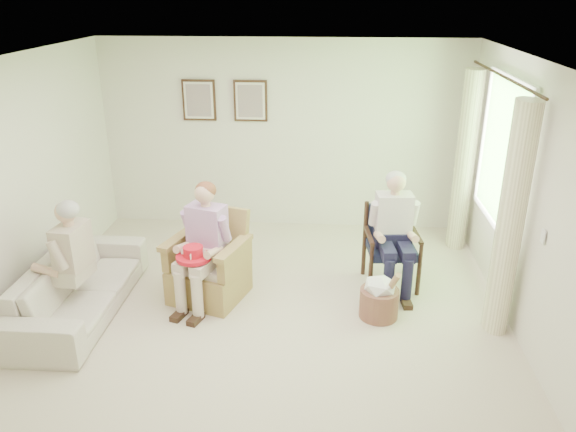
% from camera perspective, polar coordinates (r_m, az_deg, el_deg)
% --- Properties ---
extents(floor, '(5.50, 5.50, 0.00)m').
position_cam_1_polar(floor, '(5.77, -2.57, -11.43)').
color(floor, beige).
rests_on(floor, ground).
extents(back_wall, '(5.00, 0.04, 2.60)m').
position_cam_1_polar(back_wall, '(7.77, -0.39, 8.14)').
color(back_wall, silver).
rests_on(back_wall, ground).
extents(front_wall, '(5.00, 0.04, 2.60)m').
position_cam_1_polar(front_wall, '(2.83, -9.87, -20.24)').
color(front_wall, silver).
rests_on(front_wall, ground).
extents(right_wall, '(0.04, 5.50, 2.60)m').
position_cam_1_polar(right_wall, '(5.47, 24.19, -0.10)').
color(right_wall, silver).
rests_on(right_wall, ground).
extents(ceiling, '(5.00, 5.50, 0.02)m').
position_cam_1_polar(ceiling, '(4.84, -3.11, 15.14)').
color(ceiling, white).
rests_on(ceiling, back_wall).
extents(window, '(0.13, 2.50, 1.63)m').
position_cam_1_polar(window, '(6.45, 20.95, 6.31)').
color(window, '#2D6B23').
rests_on(window, right_wall).
extents(curtain_left, '(0.34, 0.34, 2.30)m').
position_cam_1_polar(curtain_left, '(5.66, 21.65, -0.61)').
color(curtain_left, '#F9F2C3').
rests_on(curtain_left, ground).
extents(curtain_right, '(0.34, 0.34, 2.30)m').
position_cam_1_polar(curtain_right, '(7.44, 17.52, 5.25)').
color(curtain_right, '#F9F2C3').
rests_on(curtain_right, ground).
extents(framed_print_left, '(0.45, 0.05, 0.55)m').
position_cam_1_polar(framed_print_left, '(7.81, -9.04, 11.54)').
color(framed_print_left, '#382114').
rests_on(framed_print_left, back_wall).
extents(framed_print_right, '(0.45, 0.05, 0.55)m').
position_cam_1_polar(framed_print_right, '(7.68, -3.84, 11.59)').
color(framed_print_right, '#382114').
rests_on(framed_print_right, back_wall).
extents(wicker_armchair, '(0.76, 0.75, 0.97)m').
position_cam_1_polar(wicker_armchair, '(6.25, -7.99, -5.51)').
color(wicker_armchair, '#A7884E').
rests_on(wicker_armchair, ground).
extents(wood_armchair, '(0.59, 0.55, 0.90)m').
position_cam_1_polar(wood_armchair, '(6.52, 10.43, -2.64)').
color(wood_armchair, black).
rests_on(wood_armchair, ground).
extents(sofa, '(2.05, 0.80, 0.60)m').
position_cam_1_polar(sofa, '(6.30, -20.43, -6.68)').
color(sofa, beige).
rests_on(sofa, ground).
extents(person_wicker, '(0.40, 0.62, 1.32)m').
position_cam_1_polar(person_wicker, '(5.94, -8.47, -2.21)').
color(person_wicker, beige).
rests_on(person_wicker, ground).
extents(person_dark, '(0.40, 0.63, 1.33)m').
position_cam_1_polar(person_dark, '(6.27, 10.74, -0.92)').
color(person_dark, '#181733').
rests_on(person_dark, ground).
extents(person_sofa, '(0.42, 0.62, 1.26)m').
position_cam_1_polar(person_sofa, '(6.01, -21.46, -3.79)').
color(person_sofa, beige).
rests_on(person_sofa, ground).
extents(red_hat, '(0.36, 0.36, 0.14)m').
position_cam_1_polar(red_hat, '(5.83, -9.58, -3.90)').
color(red_hat, red).
rests_on(red_hat, person_wicker).
extents(hatbox, '(0.47, 0.47, 0.59)m').
position_cam_1_polar(hatbox, '(5.92, 9.28, -8.11)').
color(hatbox, '#A7735B').
rests_on(hatbox, ground).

